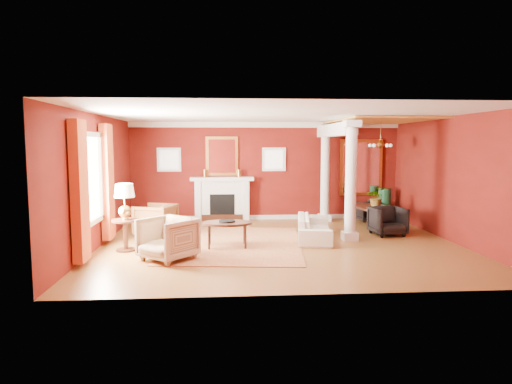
{
  "coord_description": "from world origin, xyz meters",
  "views": [
    {
      "loc": [
        -1.25,
        -10.08,
        2.26
      ],
      "look_at": [
        -0.51,
        0.38,
        1.15
      ],
      "focal_mm": 32.0,
      "sensor_mm": 36.0,
      "label": 1
    }
  ],
  "objects": [
    {
      "name": "amber_ceiling",
      "position": [
        2.85,
        1.75,
        2.87
      ],
      "size": [
        2.3,
        3.4,
        0.04
      ],
      "primitive_type": "cube",
      "color": "gold",
      "rests_on": "room_shell"
    },
    {
      "name": "chandelier",
      "position": [
        2.9,
        1.8,
        2.25
      ],
      "size": [
        0.6,
        0.62,
        0.75
      ],
      "color": "#A57A33",
      "rests_on": "room_shell"
    },
    {
      "name": "dining_table",
      "position": [
        2.85,
        1.86,
        0.45
      ],
      "size": [
        0.82,
        1.69,
        0.9
      ],
      "primitive_type": "imported",
      "rotation": [
        0.0,
        0.0,
        1.73
      ],
      "color": "black",
      "rests_on": "ground"
    },
    {
      "name": "left_window",
      "position": [
        -3.89,
        -0.6,
        1.42
      ],
      "size": [
        0.21,
        2.55,
        2.6
      ],
      "color": "white",
      "rests_on": "room_shell"
    },
    {
      "name": "fireplace",
      "position": [
        -1.3,
        3.32,
        0.65
      ],
      "size": [
        1.85,
        0.42,
        1.29
      ],
      "color": "silver",
      "rests_on": "ground"
    },
    {
      "name": "header_beam",
      "position": [
        1.7,
        1.9,
        2.62
      ],
      "size": [
        0.3,
        3.2,
        0.32
      ],
      "primitive_type": "cube",
      "color": "silver",
      "rests_on": "column_front"
    },
    {
      "name": "side_table",
      "position": [
        -3.33,
        -0.41,
        0.96
      ],
      "size": [
        0.57,
        0.57,
        1.43
      ],
      "rotation": [
        0.0,
        0.0,
        0.01
      ],
      "color": "black",
      "rests_on": "ground"
    },
    {
      "name": "coffee_table",
      "position": [
        -1.19,
        -0.22,
        0.51
      ],
      "size": [
        1.11,
        1.11,
        0.56
      ],
      "rotation": [
        0.0,
        0.0,
        0.14
      ],
      "color": "black",
      "rests_on": "ground"
    },
    {
      "name": "overmantel_mirror",
      "position": [
        -1.3,
        3.45,
        1.9
      ],
      "size": [
        0.95,
        0.07,
        1.15
      ],
      "color": "#C58B39",
      "rests_on": "fireplace"
    },
    {
      "name": "room_shell",
      "position": [
        0.0,
        0.0,
        2.02
      ],
      "size": [
        8.04,
        7.04,
        2.92
      ],
      "color": "#62120D",
      "rests_on": "ground"
    },
    {
      "name": "crown_trim",
      "position": [
        0.0,
        3.46,
        2.82
      ],
      "size": [
        8.0,
        0.08,
        0.16
      ],
      "primitive_type": "cube",
      "color": "silver",
      "rests_on": "room_shell"
    },
    {
      "name": "armchair_leopard",
      "position": [
        -2.93,
        1.14,
        0.44
      ],
      "size": [
        1.03,
        1.06,
        0.87
      ],
      "primitive_type": "imported",
      "rotation": [
        0.0,
        0.0,
        -1.91
      ],
      "color": "black",
      "rests_on": "ground"
    },
    {
      "name": "column_front",
      "position": [
        1.7,
        0.3,
        1.43
      ],
      "size": [
        0.36,
        0.36,
        2.8
      ],
      "color": "silver",
      "rests_on": "ground"
    },
    {
      "name": "coffee_book",
      "position": [
        -1.24,
        -0.27,
        0.67
      ],
      "size": [
        0.15,
        0.08,
        0.22
      ],
      "primitive_type": "imported",
      "rotation": [
        0.0,
        0.0,
        0.43
      ],
      "color": "black",
      "rests_on": "coffee_table"
    },
    {
      "name": "dining_chair_far",
      "position": [
        2.93,
        3.0,
        0.33
      ],
      "size": [
        0.79,
        0.77,
        0.65
      ],
      "primitive_type": "imported",
      "rotation": [
        0.0,
        0.0,
        3.47
      ],
      "color": "black",
      "rests_on": "ground"
    },
    {
      "name": "base_trim",
      "position": [
        0.0,
        3.46,
        0.06
      ],
      "size": [
        8.0,
        0.08,
        0.12
      ],
      "primitive_type": "cube",
      "color": "silver",
      "rests_on": "ground"
    },
    {
      "name": "ground",
      "position": [
        0.0,
        0.0,
        0.0
      ],
      "size": [
        8.0,
        8.0,
        0.0
      ],
      "primitive_type": "plane",
      "color": "brown",
      "rests_on": "ground"
    },
    {
      "name": "dining_chair_near",
      "position": [
        2.8,
        0.82,
        0.39
      ],
      "size": [
        0.84,
        0.8,
        0.78
      ],
      "primitive_type": "imported",
      "rotation": [
        0.0,
        0.0,
        0.14
      ],
      "color": "black",
      "rests_on": "ground"
    },
    {
      "name": "column_back",
      "position": [
        1.7,
        3.0,
        1.43
      ],
      "size": [
        0.36,
        0.36,
        2.8
      ],
      "color": "silver",
      "rests_on": "ground"
    },
    {
      "name": "armchair_stripe",
      "position": [
        -2.35,
        -1.26,
        0.46
      ],
      "size": [
        1.23,
        1.22,
        0.92
      ],
      "primitive_type": "imported",
      "rotation": [
        0.0,
        0.0,
        -0.72
      ],
      "color": "tan",
      "rests_on": "ground"
    },
    {
      "name": "flank_window_right",
      "position": [
        0.25,
        3.46,
        1.8
      ],
      "size": [
        0.7,
        0.07,
        0.7
      ],
      "color": "silver",
      "rests_on": "room_shell"
    },
    {
      "name": "flank_window_left",
      "position": [
        -2.85,
        3.46,
        1.8
      ],
      "size": [
        0.7,
        0.07,
        0.7
      ],
      "color": "silver",
      "rests_on": "room_shell"
    },
    {
      "name": "sofa",
      "position": [
        0.88,
        0.43,
        0.38
      ],
      "size": [
        0.87,
        2.0,
        0.76
      ],
      "primitive_type": "imported",
      "rotation": [
        0.0,
        0.0,
        1.41
      ],
      "color": "beige",
      "rests_on": "ground"
    },
    {
      "name": "dining_mirror",
      "position": [
        2.9,
        3.45,
        1.55
      ],
      "size": [
        1.3,
        0.07,
        1.7
      ],
      "color": "#C58B39",
      "rests_on": "room_shell"
    },
    {
      "name": "potted_plant",
      "position": [
        2.84,
        1.79,
        1.11
      ],
      "size": [
        0.61,
        0.65,
        0.42
      ],
      "primitive_type": "imported",
      "rotation": [
        0.0,
        0.0,
        -0.26
      ],
      "color": "#26591E",
      "rests_on": "dining_table"
    },
    {
      "name": "green_urn",
      "position": [
        3.5,
        3.0,
        0.38
      ],
      "size": [
        0.4,
        0.4,
        0.96
      ],
      "color": "#143E23",
      "rests_on": "ground"
    },
    {
      "name": "rug",
      "position": [
        -1.01,
        0.07,
        0.01
      ],
      "size": [
        3.34,
        4.21,
        0.02
      ],
      "primitive_type": "cube",
      "rotation": [
        0.0,
        0.0,
        -0.11
      ],
      "color": "maroon",
      "rests_on": "ground"
    }
  ]
}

